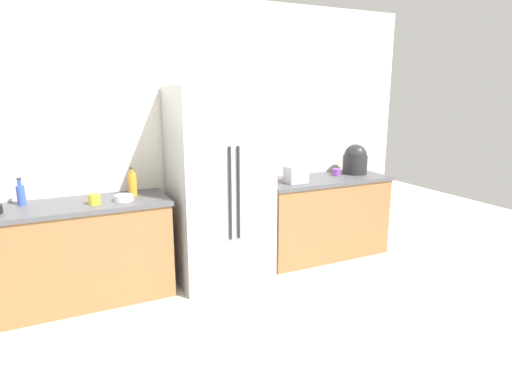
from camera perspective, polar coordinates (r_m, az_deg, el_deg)
The scene contains 14 objects.
ground_plane at distance 3.11m, azimuth 2.66°, elevation -22.41°, with size 10.41×10.41×0.00m, color beige.
kitchen_back_panel at distance 4.38m, azimuth -9.63°, elevation 6.94°, with size 5.20×0.10×2.69m, color silver.
counter_left at distance 4.07m, azimuth -22.64°, elevation -7.48°, with size 1.59×0.61×0.89m.
counter_right at distance 4.87m, azimuth 8.74°, elevation -3.22°, with size 1.46×0.61×0.89m.
refrigerator at distance 4.12m, azimuth -4.83°, elevation 0.84°, with size 0.88×0.72×1.86m.
toaster at distance 4.46m, azimuth 5.31°, elevation 2.34°, with size 0.21×0.18×0.17m, color silver.
rice_cooker at distance 5.05m, azimuth 12.99°, elevation 4.16°, with size 0.28×0.28×0.34m.
bottle_a at distance 4.06m, azimuth -28.67°, elevation -0.25°, with size 0.07×0.07×0.23m.
bottle_b at distance 4.03m, azimuth -16.02°, elevation 1.01°, with size 0.07×0.07×0.26m.
cup_a at distance 4.92m, azimuth 10.60°, elevation 2.60°, with size 0.09×0.09×0.07m, color purple.
cup_b at distance 4.69m, azimuth 5.51°, elevation 2.28°, with size 0.09×0.09×0.08m, color green.
cup_c at distance 3.84m, azimuth -20.60°, elevation -0.88°, with size 0.10×0.10×0.09m, color yellow.
cup_d at distance 4.56m, azimuth 2.45°, elevation 2.16°, with size 0.07×0.07×0.10m, color red.
bowl_a at distance 3.89m, azimuth -17.09°, elevation -0.75°, with size 0.16×0.16×0.05m, color white.
Camera 1 is at (-1.23, -2.21, 1.81)m, focal length 30.24 mm.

